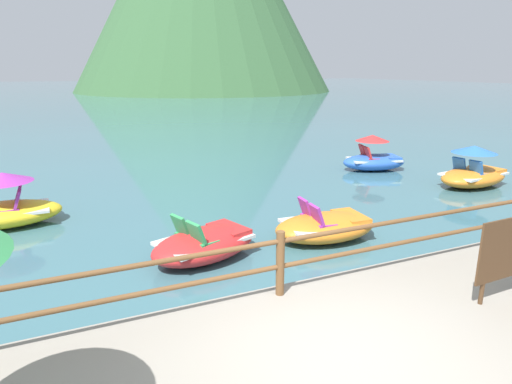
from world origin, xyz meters
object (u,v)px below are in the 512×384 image
pedal_boat_4 (326,226)px  pedal_boat_5 (1,209)px  pedal_boat_3 (205,243)px  sign_board (508,249)px  pedal_boat_1 (474,172)px  pedal_boat_6 (374,158)px

pedal_boat_4 → pedal_boat_5: 7.32m
pedal_boat_3 → pedal_boat_4: (2.63, -0.10, -0.01)m
sign_board → pedal_boat_4: size_ratio=0.52×
pedal_boat_5 → pedal_boat_3: bearing=-44.2°
sign_board → pedal_boat_3: sign_board is taller
pedal_boat_1 → pedal_boat_5: 12.99m
sign_board → pedal_boat_6: size_ratio=0.48×
pedal_boat_3 → pedal_boat_5: 5.15m
sign_board → pedal_boat_3: size_ratio=0.48×
pedal_boat_6 → pedal_boat_3: bearing=-148.0°
pedal_boat_3 → pedal_boat_6: pedal_boat_6 is taller
pedal_boat_1 → sign_board: bearing=-136.9°
sign_board → pedal_boat_4: (-0.49, 3.73, -0.84)m
pedal_boat_1 → pedal_boat_4: (-6.56, -1.94, -0.14)m
pedal_boat_1 → pedal_boat_3: pedal_boat_1 is taller
sign_board → pedal_boat_5: size_ratio=0.46×
sign_board → pedal_boat_6: 9.94m
pedal_boat_3 → pedal_boat_4: size_ratio=1.07×
pedal_boat_5 → pedal_boat_6: (11.51, 1.31, 0.01)m
pedal_boat_1 → pedal_boat_5: (-12.87, 1.75, -0.01)m
pedal_boat_5 → pedal_boat_6: bearing=6.5°
sign_board → pedal_boat_1: size_ratio=0.44×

